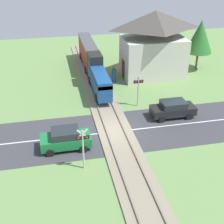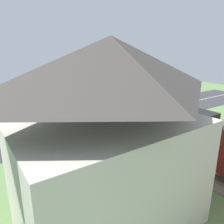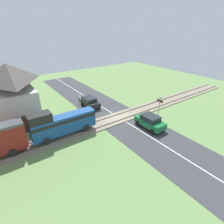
# 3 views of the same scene
# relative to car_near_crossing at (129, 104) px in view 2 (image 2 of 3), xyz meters

# --- Properties ---
(ground_plane) EXTENTS (60.00, 60.00, 0.00)m
(ground_plane) POSITION_rel_car_near_crossing_xyz_m (4.06, 1.44, -0.83)
(ground_plane) COLOR #66894C
(road_surface) EXTENTS (48.00, 6.40, 0.02)m
(road_surface) POSITION_rel_car_near_crossing_xyz_m (4.06, 1.44, -0.82)
(road_surface) COLOR #38383D
(road_surface) RESTS_ON ground_plane
(track_bed) EXTENTS (2.80, 48.00, 0.24)m
(track_bed) POSITION_rel_car_near_crossing_xyz_m (4.06, 1.44, -0.76)
(track_bed) COLOR gray
(track_bed) RESTS_ON ground_plane
(car_near_crossing) EXTENTS (3.69, 1.86, 1.59)m
(car_near_crossing) POSITION_rel_car_near_crossing_xyz_m (0.00, 0.00, 0.00)
(car_near_crossing) COLOR #197038
(car_near_crossing) RESTS_ON ground_plane
(car_far_side) EXTENTS (3.87, 1.80, 1.51)m
(car_far_side) POSITION_rel_car_near_crossing_xyz_m (9.56, 2.88, -0.03)
(car_far_side) COLOR black
(car_far_side) RESTS_ON ground_plane
(crossing_signal_west_approach) EXTENTS (0.90, 0.18, 3.13)m
(crossing_signal_west_approach) POSITION_rel_car_near_crossing_xyz_m (1.01, -2.63, 1.18)
(crossing_signal_west_approach) COLOR #B7B7B7
(crossing_signal_west_approach) RESTS_ON ground_plane
(crossing_signal_east_approach) EXTENTS (0.90, 0.18, 3.13)m
(crossing_signal_east_approach) POSITION_rel_car_near_crossing_xyz_m (7.12, 5.51, 1.18)
(crossing_signal_east_approach) COLOR #B7B7B7
(crossing_signal_east_approach) RESTS_ON ground_plane
(station_building) EXTENTS (7.31, 4.78, 7.31)m
(station_building) POSITION_rel_car_near_crossing_xyz_m (10.80, 12.43, 2.78)
(station_building) COLOR beige
(station_building) RESTS_ON ground_plane
(pedestrian_by_station) EXTENTS (0.43, 0.43, 1.75)m
(pedestrian_by_station) POSITION_rel_car_near_crossing_xyz_m (6.18, 11.63, -0.03)
(pedestrian_by_station) COLOR #2D4C8E
(pedestrian_by_station) RESTS_ON ground_plane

